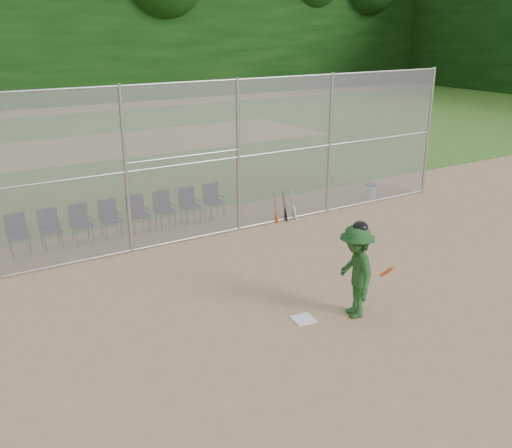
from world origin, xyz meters
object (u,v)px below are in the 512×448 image
batter_at_plate (356,271)px  chair_0 (18,235)px  home_plate (303,319)px  water_cooler (370,191)px

batter_at_plate → chair_0: (-4.80, 6.55, -0.43)m
home_plate → chair_0: (-3.88, 6.21, 0.47)m
water_cooler → batter_at_plate: bearing=-134.7°
home_plate → batter_at_plate: size_ratio=0.21×
home_plate → water_cooler: water_cooler is taller
chair_0 → water_cooler: bearing=-4.9°
home_plate → water_cooler: bearing=39.2°
batter_at_plate → chair_0: batter_at_plate is taller
home_plate → water_cooler: 8.42m
water_cooler → chair_0: bearing=175.1°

